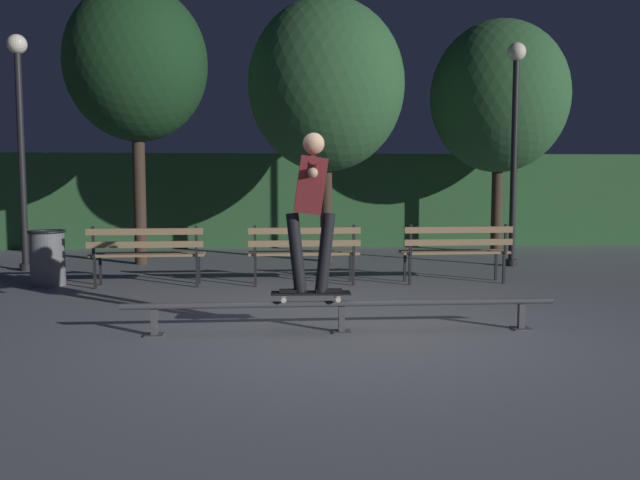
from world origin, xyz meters
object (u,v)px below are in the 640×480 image
Objects in this scene: skateboarder at (311,198)px; lamp_post_right at (515,125)px; park_bench_leftmost at (147,250)px; tree_far_right at (499,97)px; tree_far_left at (136,64)px; park_bench_left_center at (304,248)px; skateboard at (311,294)px; park_bench_right_center at (456,247)px; lamp_post_left at (20,122)px; trash_can at (48,257)px; tree_behind_benches at (326,86)px; grind_rail at (342,308)px.

skateboarder is 0.40× the size of lamp_post_right.
park_bench_leftmost is 0.33× the size of tree_far_right.
park_bench_left_center is at bearing -43.39° from tree_far_left.
tree_far_right is 0.97× the size of tree_far_left.
park_bench_right_center reaches higher than skateboard.
lamp_post_right is (6.63, -0.78, -1.09)m from tree_far_left.
lamp_post_left is 4.88× the size of trash_can.
tree_far_right is at bearing 19.01° from tree_behind_benches.
tree_far_left reaches higher than tree_far_right.
park_bench_left_center is 3.98m from tree_behind_benches.
tree_far_left is 4.07m from trash_can.
trash_can is at bearing 175.86° from park_bench_left_center.
park_bench_leftmost reaches higher than grind_rail.
tree_far_right is at bearing 25.83° from trash_can.
tree_far_right is (4.39, 7.12, 1.93)m from skateboarder.
park_bench_right_center is 5.92m from trash_can.
trash_can is (-3.60, 3.26, -0.92)m from skateboarder.
skateboard is 3.00m from park_bench_left_center.
grind_rail is 1.12m from skateboarder.
tree_far_left is at bearing -168.49° from tree_far_right.
grind_rail is 2.68× the size of park_bench_left_center.
trash_can is (-7.98, -3.86, -2.84)m from tree_far_right.
tree_far_left is at bearing 115.81° from skateboarder.
skateboarder is 6.77m from lamp_post_left.
tree_far_right is (2.07, 4.13, 2.72)m from park_bench_right_center.
park_bench_leftmost is (-2.44, 2.99, 0.29)m from grind_rail.
trash_can is at bearing 137.82° from skateboarder.
tree_behind_benches reaches higher than tree_far_right.
lamp_post_left reaches higher than park_bench_leftmost.
lamp_post_right is at bearing 12.32° from trash_can.
trash_can is at bearing -109.47° from tree_far_left.
tree_far_right reaches higher than skateboarder.
park_bench_leftmost is 4.46m from park_bench_right_center.
lamp_post_right is 4.88× the size of trash_can.
grind_rail is at bearing -50.77° from park_bench_leftmost.
skateboard is 0.20× the size of lamp_post_left.
lamp_post_right reaches higher than grind_rail.
tree_far_left reaches higher than lamp_post_left.
park_bench_right_center is at bearing -116.59° from tree_far_right.
lamp_post_left is (-8.90, -2.20, -0.77)m from tree_far_right.
lamp_post_left is (-5.17, -0.91, -0.78)m from tree_behind_benches.
tree_far_left is (-0.60, 2.68, 3.04)m from park_bench_leftmost.
trash_can is (-1.46, 0.27, -0.12)m from park_bench_leftmost.
park_bench_right_center is at bearing -129.48° from lamp_post_right.
park_bench_right_center reaches higher than grind_rail.
grind_rail is 7.24m from lamp_post_left.
tree_behind_benches is at bearing 2.79° from tree_far_left.
tree_far_left reaches higher than lamp_post_right.
park_bench_leftmost is (-2.14, 2.99, -0.79)m from skateboarder.
tree_behind_benches reaches higher than grind_rail.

